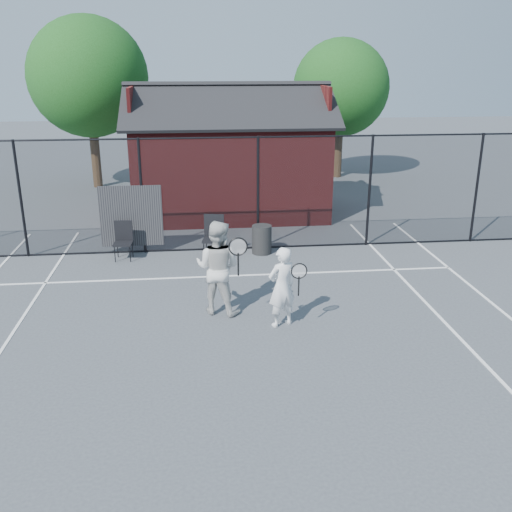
{
  "coord_description": "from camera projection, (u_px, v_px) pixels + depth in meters",
  "views": [
    {
      "loc": [
        -0.61,
        -9.54,
        4.84
      ],
      "look_at": [
        0.54,
        1.22,
        1.1
      ],
      "focal_mm": 40.0,
      "sensor_mm": 36.0,
      "label": 1
    }
  ],
  "objects": [
    {
      "name": "waste_bin",
      "position": [
        262.0,
        239.0,
        14.91
      ],
      "size": [
        0.55,
        0.55,
        0.75
      ],
      "primitive_type": "cylinder",
      "rotation": [
        0.0,
        0.0,
        -0.07
      ],
      "color": "black",
      "rests_on": "ground"
    },
    {
      "name": "fence",
      "position": [
        208.0,
        197.0,
        14.8
      ],
      "size": [
        22.04,
        3.0,
        3.0
      ],
      "color": "black",
      "rests_on": "ground"
    },
    {
      "name": "ground",
      "position": [
        234.0,
        334.0,
        10.61
      ],
      "size": [
        80.0,
        80.0,
        0.0
      ],
      "primitive_type": "plane",
      "color": "#43464C",
      "rests_on": "ground"
    },
    {
      "name": "player_back",
      "position": [
        218.0,
        267.0,
        11.24
      ],
      "size": [
        1.14,
        1.03,
        1.9
      ],
      "color": "silver",
      "rests_on": "ground"
    },
    {
      "name": "chair_right",
      "position": [
        213.0,
        238.0,
        14.51
      ],
      "size": [
        0.6,
        0.62,
        1.07
      ],
      "primitive_type": "cube",
      "rotation": [
        0.0,
        0.0,
        -0.17
      ],
      "color": "black",
      "rests_on": "ground"
    },
    {
      "name": "chair_left",
      "position": [
        123.0,
        242.0,
        14.39
      ],
      "size": [
        0.49,
        0.5,
        0.95
      ],
      "primitive_type": "cube",
      "rotation": [
        0.0,
        0.0,
        -0.06
      ],
      "color": "black",
      "rests_on": "ground"
    },
    {
      "name": "player_front",
      "position": [
        282.0,
        287.0,
        10.71
      ],
      "size": [
        0.76,
        0.62,
        1.58
      ],
      "color": "white",
      "rests_on": "ground"
    },
    {
      "name": "court_lines",
      "position": [
        240.0,
        370.0,
        9.36
      ],
      "size": [
        11.02,
        18.0,
        0.01
      ],
      "color": "white",
      "rests_on": "ground"
    },
    {
      "name": "clubhouse",
      "position": [
        229.0,
        164.0,
        18.59
      ],
      "size": [
        6.5,
        4.36,
        4.19
      ],
      "color": "#5E1617",
      "rests_on": "ground"
    },
    {
      "name": "tree_left",
      "position": [
        88.0,
        77.0,
        21.47
      ],
      "size": [
        4.48,
        4.48,
        6.44
      ],
      "color": "#312413",
      "rests_on": "ground"
    },
    {
      "name": "tree_right",
      "position": [
        341.0,
        88.0,
        23.57
      ],
      "size": [
        3.97,
        3.97,
        5.7
      ],
      "color": "#312413",
      "rests_on": "ground"
    }
  ]
}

